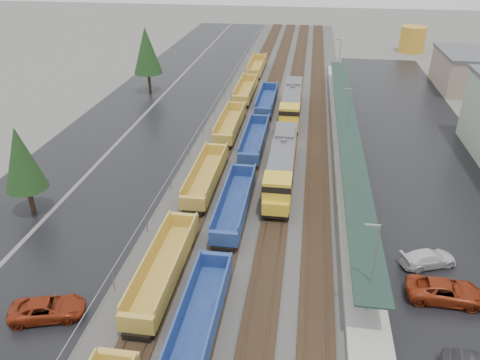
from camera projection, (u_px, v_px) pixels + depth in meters
The scene contains 17 objects.
ballast_strip at pixel (277, 118), 70.00m from camera, with size 20.00×160.00×0.08m, color #302D2B.
trackbed at pixel (277, 117), 69.94m from camera, with size 14.60×160.00×0.22m.
west_parking_lot at pixel (180, 113), 71.96m from camera, with size 10.00×160.00×0.02m, color black.
west_road at pixel (118, 110), 73.27m from camera, with size 9.00×160.00×0.02m, color black.
east_commuter_lot at pixel (422, 154), 58.80m from camera, with size 16.00×100.00×0.02m, color black.
station_platform at pixel (345, 144), 59.70m from camera, with size 3.00×80.00×8.00m.
chainlink_fence at pixel (213, 108), 69.13m from camera, with size 0.08×160.04×2.02m.
tree_west_near at pixel (21, 159), 43.94m from camera, with size 3.96×3.96×9.00m.
tree_west_far at pixel (147, 50), 78.41m from camera, with size 4.84×4.84×11.00m.
locomotive_lead at pixel (282, 165), 50.86m from camera, with size 2.75×18.14×4.11m.
locomotive_trail at pixel (291, 104), 69.21m from camera, with size 2.75×18.14×4.11m.
well_string_yellow at pixel (206, 177), 50.78m from camera, with size 2.64×108.54×2.34m.
well_string_blue at pixel (220, 253), 38.74m from camera, with size 2.58×93.87×2.29m.
storage_tank at pixel (412, 39), 107.61m from camera, with size 5.72×5.72×5.72m, color gold.
parked_car_west_c at pixel (48, 309), 33.55m from camera, with size 5.27×2.43×1.46m, color maroon.
parked_car_east_b at pixel (446, 291), 35.11m from camera, with size 5.73×2.64×1.59m, color maroon.
parked_car_east_c at pixel (428, 258), 38.81m from camera, with size 4.71×1.91×1.37m, color silver.
Camera 1 is at (4.26, -6.29, 24.64)m, focal length 35.00 mm.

